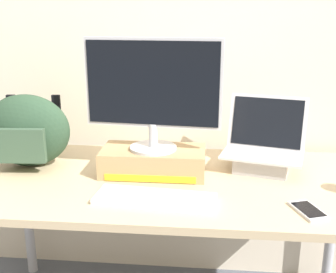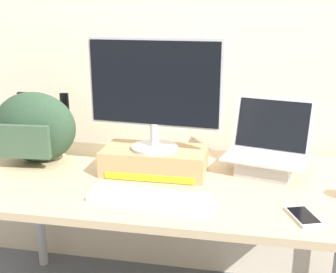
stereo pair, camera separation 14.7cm
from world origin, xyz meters
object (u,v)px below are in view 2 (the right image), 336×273
open_laptop (267,158)px  messenger_backpack (35,128)px  cell_phone (303,216)px  external_keyboard (150,198)px  desktop_monitor (154,91)px  plush_toy (53,136)px  toner_box_yellow (155,161)px

open_laptop → messenger_backpack: (-1.03, -0.06, 0.09)m
messenger_backpack → cell_phone: (1.14, -0.35, -0.15)m
external_keyboard → desktop_monitor: bearing=104.4°
open_laptop → external_keyboard: bearing=-124.1°
external_keyboard → plush_toy: 0.86m
messenger_backpack → plush_toy: messenger_backpack is taller
desktop_monitor → cell_phone: (0.58, -0.31, -0.35)m
external_keyboard → messenger_backpack: (-0.60, 0.32, 0.15)m
desktop_monitor → plush_toy: desktop_monitor is taller
cell_phone → plush_toy: size_ratio=1.81×
messenger_backpack → open_laptop: bearing=-1.0°
desktop_monitor → open_laptop: (0.47, 0.09, -0.29)m
desktop_monitor → plush_toy: size_ratio=6.17×
messenger_backpack → external_keyboard: bearing=-31.7°
toner_box_yellow → messenger_backpack: bearing=176.1°
external_keyboard → messenger_backpack: size_ratio=1.15×
external_keyboard → cell_phone: external_keyboard is taller
open_laptop → external_keyboard: (-0.43, -0.37, -0.05)m
toner_box_yellow → plush_toy: bearing=154.5°
toner_box_yellow → cell_phone: size_ratio=2.63×
toner_box_yellow → plush_toy: size_ratio=4.76×
toner_box_yellow → cell_phone: (0.57, -0.31, -0.05)m
toner_box_yellow → messenger_backpack: messenger_backpack is taller
external_keyboard → cell_phone: bearing=2.2°
toner_box_yellow → cell_phone: 0.66m
open_laptop → toner_box_yellow: bearing=-153.9°
cell_phone → open_laptop: bearing=85.1°
toner_box_yellow → open_laptop: open_laptop is taller
open_laptop → cell_phone: (0.11, -0.41, -0.06)m
cell_phone → messenger_backpack: bearing=143.1°
external_keyboard → plush_toy: (-0.65, 0.57, 0.03)m
cell_phone → plush_toy: plush_toy is taller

